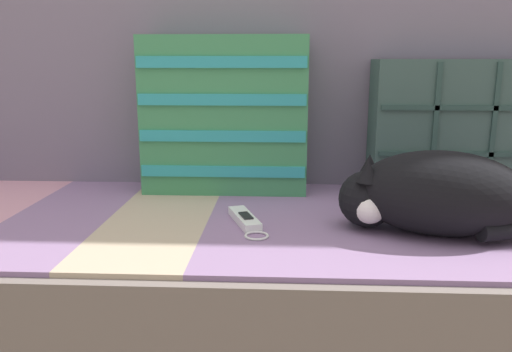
{
  "coord_description": "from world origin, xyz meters",
  "views": [
    {
      "loc": [
        0.04,
        -0.97,
        0.73
      ],
      "look_at": [
        -0.01,
        0.07,
        0.5
      ],
      "focal_mm": 35.0,
      "sensor_mm": 36.0,
      "label": 1
    }
  ],
  "objects_px": {
    "throw_pillow_quilted": "(455,128)",
    "game_remote_near": "(246,220)",
    "sleeping_cat": "(428,194)",
    "couch": "(260,289)",
    "throw_pillow_striped": "(225,115)"
  },
  "relations": [
    {
      "from": "couch",
      "to": "game_remote_near",
      "type": "height_order",
      "value": "game_remote_near"
    },
    {
      "from": "sleeping_cat",
      "to": "game_remote_near",
      "type": "distance_m",
      "value": 0.38
    },
    {
      "from": "throw_pillow_quilted",
      "to": "game_remote_near",
      "type": "distance_m",
      "value": 0.62
    },
    {
      "from": "throw_pillow_quilted",
      "to": "throw_pillow_striped",
      "type": "distance_m",
      "value": 0.6
    },
    {
      "from": "couch",
      "to": "sleeping_cat",
      "type": "relative_size",
      "value": 5.33
    },
    {
      "from": "throw_pillow_quilted",
      "to": "throw_pillow_striped",
      "type": "height_order",
      "value": "throw_pillow_striped"
    },
    {
      "from": "throw_pillow_quilted",
      "to": "game_remote_near",
      "type": "xyz_separation_m",
      "value": [
        -0.52,
        -0.29,
        -0.16
      ]
    },
    {
      "from": "couch",
      "to": "throw_pillow_quilted",
      "type": "xyz_separation_m",
      "value": [
        0.49,
        0.19,
        0.37
      ]
    },
    {
      "from": "sleeping_cat",
      "to": "game_remote_near",
      "type": "relative_size",
      "value": 2.06
    },
    {
      "from": "throw_pillow_striped",
      "to": "game_remote_near",
      "type": "height_order",
      "value": "throw_pillow_striped"
    },
    {
      "from": "sleeping_cat",
      "to": "game_remote_near",
      "type": "xyz_separation_m",
      "value": [
        -0.37,
        0.04,
        -0.07
      ]
    },
    {
      "from": "throw_pillow_quilted",
      "to": "game_remote_near",
      "type": "relative_size",
      "value": 2.19
    },
    {
      "from": "sleeping_cat",
      "to": "throw_pillow_quilted",
      "type": "bearing_deg",
      "value": 64.82
    },
    {
      "from": "throw_pillow_quilted",
      "to": "throw_pillow_striped",
      "type": "xyz_separation_m",
      "value": [
        -0.6,
        -0.0,
        0.03
      ]
    },
    {
      "from": "throw_pillow_striped",
      "to": "sleeping_cat",
      "type": "distance_m",
      "value": 0.56
    }
  ]
}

